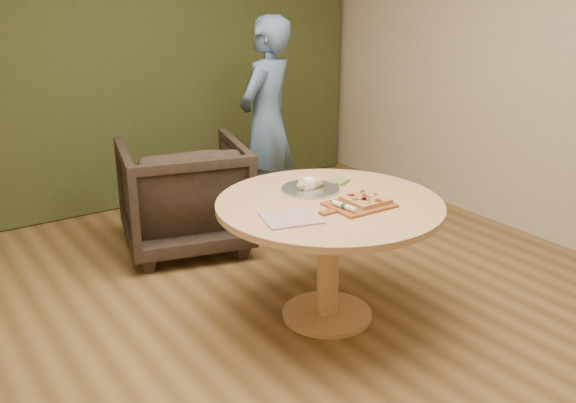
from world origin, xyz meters
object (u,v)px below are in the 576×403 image
(armchair, at_px, (184,190))
(cutlery_roll, at_px, (344,206))
(pedestal_table, at_px, (329,224))
(pizza_paddle, at_px, (358,205))
(bread_roll, at_px, (309,184))
(flatbread_pizza, at_px, (366,199))
(serving_tray, at_px, (310,189))
(person_standing, at_px, (267,122))

(armchair, bearing_deg, cutlery_roll, 111.93)
(pedestal_table, bearing_deg, cutlery_roll, -100.00)
(pizza_paddle, relative_size, bread_roll, 2.31)
(pizza_paddle, distance_m, cutlery_roll, 0.12)
(bread_roll, relative_size, armchair, 0.21)
(flatbread_pizza, bearing_deg, bread_roll, 109.19)
(pedestal_table, bearing_deg, armchair, 99.78)
(flatbread_pizza, distance_m, serving_tray, 0.39)
(cutlery_roll, bearing_deg, bread_roll, 75.00)
(pedestal_table, height_order, flatbread_pizza, flatbread_pizza)
(flatbread_pizza, height_order, cutlery_roll, flatbread_pizza)
(serving_tray, bearing_deg, armchair, 102.69)
(pedestal_table, xyz_separation_m, serving_tray, (0.03, 0.23, 0.15))
(flatbread_pizza, xyz_separation_m, person_standing, (0.43, 1.76, 0.07))
(pedestal_table, bearing_deg, person_standing, 70.19)
(pedestal_table, distance_m, pizza_paddle, 0.23)
(pizza_paddle, xyz_separation_m, bread_roll, (-0.07, 0.38, 0.04))
(pedestal_table, distance_m, person_standing, 1.73)
(pedestal_table, bearing_deg, bread_roll, 85.68)
(cutlery_roll, xyz_separation_m, person_standing, (0.61, 1.79, 0.07))
(pedestal_table, relative_size, cutlery_roll, 6.64)
(cutlery_roll, bearing_deg, pedestal_table, 71.80)
(pedestal_table, xyz_separation_m, flatbread_pizza, (0.15, -0.15, 0.17))
(person_standing, bearing_deg, armchair, -17.94)
(pizza_paddle, distance_m, armchair, 1.68)
(pizza_paddle, bearing_deg, pedestal_table, 118.40)
(serving_tray, xyz_separation_m, person_standing, (0.56, 1.39, 0.09))
(pizza_paddle, distance_m, person_standing, 1.84)
(pizza_paddle, xyz_separation_m, armchair, (-0.34, 1.62, -0.30))
(pedestal_table, xyz_separation_m, cutlery_roll, (-0.03, -0.17, 0.17))
(bread_roll, relative_size, person_standing, 0.11)
(cutlery_roll, height_order, bread_roll, bread_roll)
(pedestal_table, height_order, serving_tray, serving_tray)
(pizza_paddle, height_order, flatbread_pizza, flatbread_pizza)
(pizza_paddle, relative_size, person_standing, 0.26)
(flatbread_pizza, distance_m, cutlery_roll, 0.18)
(serving_tray, relative_size, bread_roll, 1.84)
(pedestal_table, distance_m, bread_roll, 0.29)
(serving_tray, height_order, person_standing, person_standing)
(pizza_paddle, distance_m, bread_roll, 0.39)
(pizza_paddle, relative_size, flatbread_pizza, 2.01)
(cutlery_roll, relative_size, armchair, 0.22)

